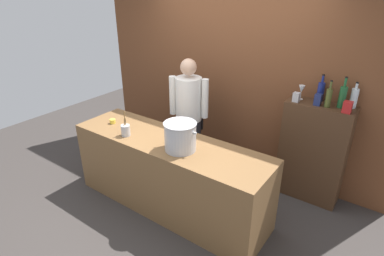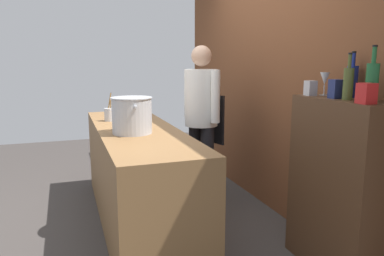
{
  "view_description": "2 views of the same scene",
  "coord_description": "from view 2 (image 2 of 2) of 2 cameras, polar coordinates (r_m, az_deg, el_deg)",
  "views": [
    {
      "loc": [
        2.03,
        -2.39,
        2.52
      ],
      "look_at": [
        0.12,
        0.28,
        0.98
      ],
      "focal_mm": 29.28,
      "sensor_mm": 36.0,
      "label": 1
    },
    {
      "loc": [
        3.3,
        -0.61,
        1.51
      ],
      "look_at": [
        0.28,
        0.44,
        0.92
      ],
      "focal_mm": 34.52,
      "sensor_mm": 36.0,
      "label": 2
    }
  ],
  "objects": [
    {
      "name": "wine_glass_tall",
      "position": [
        2.92,
        19.82,
        7.09
      ],
      "size": [
        0.07,
        0.07,
        0.17
      ],
      "color": "silver",
      "rests_on": "bar_cabinet"
    },
    {
      "name": "stockpot_large",
      "position": [
        3.15,
        -9.27,
        1.95
      ],
      "size": [
        0.41,
        0.35,
        0.31
      ],
      "color": "#B7BABF",
      "rests_on": "prep_counter"
    },
    {
      "name": "wine_bottle_cobalt",
      "position": [
        2.81,
        23.48,
        6.75
      ],
      "size": [
        0.08,
        0.08,
        0.32
      ],
      "color": "navy",
      "rests_on": "bar_cabinet"
    },
    {
      "name": "wine_bottle_green",
      "position": [
        2.58,
        26.05,
        6.54
      ],
      "size": [
        0.08,
        0.08,
        0.35
      ],
      "color": "#1E592D",
      "rests_on": "bar_cabinet"
    },
    {
      "name": "utensil_crock",
      "position": [
        3.85,
        -12.63,
        2.08
      ],
      "size": [
        0.1,
        0.1,
        0.29
      ],
      "color": "#B7BABF",
      "rests_on": "prep_counter"
    },
    {
      "name": "wine_bottle_olive",
      "position": [
        2.62,
        22.98,
        6.45
      ],
      "size": [
        0.06,
        0.06,
        0.3
      ],
      "color": "#475123",
      "rests_on": "bar_cabinet"
    },
    {
      "name": "spice_tin_silver",
      "position": [
        2.87,
        17.84,
        5.89
      ],
      "size": [
        0.07,
        0.07,
        0.11
      ],
      "primitive_type": "cube",
      "color": "#B2B2B7",
      "rests_on": "bar_cabinet"
    },
    {
      "name": "spice_tin_navy",
      "position": [
        2.7,
        21.29,
        5.64
      ],
      "size": [
        0.07,
        0.07,
        0.13
      ],
      "primitive_type": "cube",
      "color": "navy",
      "rests_on": "bar_cabinet"
    },
    {
      "name": "chef",
      "position": [
        3.84,
        1.49,
        2.24
      ],
      "size": [
        0.51,
        0.4,
        1.66
      ],
      "rotation": [
        0.0,
        0.0,
        3.46
      ],
      "color": "black",
      "rests_on": "ground_plane"
    },
    {
      "name": "prep_counter",
      "position": [
        3.52,
        -8.37,
        -7.22
      ],
      "size": [
        2.43,
        0.7,
        0.9
      ],
      "primitive_type": "cube",
      "color": "brown",
      "rests_on": "ground_plane"
    },
    {
      "name": "ground_plane",
      "position": [
        3.68,
        -8.18,
        -13.9
      ],
      "size": [
        8.0,
        8.0,
        0.0
      ],
      "primitive_type": "plane",
      "color": "#383330"
    },
    {
      "name": "brick_back_panel",
      "position": [
        3.87,
        12.32,
        10.02
      ],
      "size": [
        4.4,
        0.1,
        3.0
      ],
      "primitive_type": "cube",
      "color": "brown",
      "rests_on": "ground_plane"
    },
    {
      "name": "bar_cabinet",
      "position": [
        2.84,
        21.72,
        -8.47
      ],
      "size": [
        0.76,
        0.32,
        1.25
      ],
      "primitive_type": "cube",
      "color": "#472D1C",
      "rests_on": "ground_plane"
    },
    {
      "name": "butter_jar",
      "position": [
        4.26,
        -11.29,
        2.34
      ],
      "size": [
        0.07,
        0.07,
        0.05
      ],
      "primitive_type": "cylinder",
      "color": "yellow",
      "rests_on": "prep_counter"
    },
    {
      "name": "spice_tin_red",
      "position": [
        2.43,
        25.35,
        4.84
      ],
      "size": [
        0.09,
        0.09,
        0.12
      ],
      "primitive_type": "cube",
      "color": "red",
      "rests_on": "bar_cabinet"
    }
  ]
}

